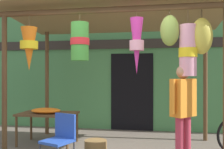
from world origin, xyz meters
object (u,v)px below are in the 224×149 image
(display_table, at_px, (48,116))
(wicker_basket_by_table, at_px, (96,149))
(shopper_by_bananas, at_px, (183,107))
(flower_heap_on_table, at_px, (46,111))
(folding_chair, at_px, (61,136))

(display_table, distance_m, wicker_basket_by_table, 1.42)
(shopper_by_bananas, bearing_deg, flower_heap_on_table, 163.54)
(flower_heap_on_table, height_order, folding_chair, folding_chair)
(display_table, bearing_deg, folding_chair, -58.89)
(wicker_basket_by_table, relative_size, shopper_by_bananas, 0.24)
(shopper_by_bananas, bearing_deg, display_table, 162.10)
(flower_heap_on_table, xyz_separation_m, wicker_basket_by_table, (1.18, -0.59, -0.56))
(flower_heap_on_table, xyz_separation_m, folding_chair, (0.79, -1.23, -0.21))
(flower_heap_on_table, distance_m, wicker_basket_by_table, 1.44)
(display_table, relative_size, flower_heap_on_table, 1.90)
(wicker_basket_by_table, bearing_deg, display_table, 150.78)
(display_table, bearing_deg, flower_heap_on_table, -90.07)
(display_table, distance_m, shopper_by_bananas, 2.82)
(display_table, xyz_separation_m, folding_chair, (0.79, -1.30, -0.08))
(folding_chair, relative_size, shopper_by_bananas, 0.52)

